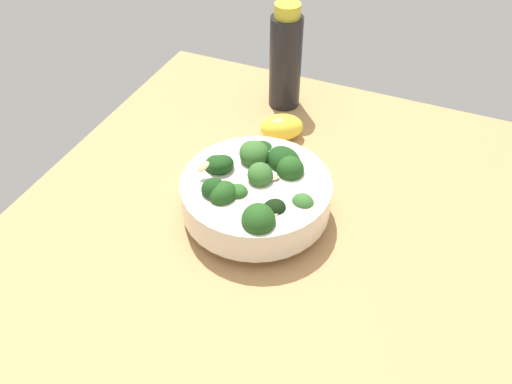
{
  "coord_description": "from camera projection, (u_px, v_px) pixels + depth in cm",
  "views": [
    {
      "loc": [
        16.46,
        -48.17,
        51.22
      ],
      "look_at": [
        -3.87,
        -0.6,
        4.0
      ],
      "focal_mm": 38.31,
      "sensor_mm": 36.0,
      "label": 1
    }
  ],
  "objects": [
    {
      "name": "lemon_wedge",
      "position": [
        282.0,
        127.0,
        0.84
      ],
      "size": [
        8.03,
        7.27,
        3.98
      ],
      "primitive_type": "ellipsoid",
      "rotation": [
        0.0,
        0.0,
        0.52
      ],
      "color": "yellow",
      "rests_on": "ground_plane"
    },
    {
      "name": "bottle_tall",
      "position": [
        286.0,
        59.0,
        0.87
      ],
      "size": [
        5.15,
        5.15,
        17.4
      ],
      "color": "black",
      "rests_on": "ground_plane"
    },
    {
      "name": "ground_plane",
      "position": [
        284.0,
        232.0,
        0.74
      ],
      "size": [
        70.38,
        70.38,
        4.8
      ],
      "primitive_type": "cube",
      "color": "tan"
    },
    {
      "name": "bowl_of_broccoli",
      "position": [
        256.0,
        191.0,
        0.7
      ],
      "size": [
        19.33,
        19.33,
        8.78
      ],
      "color": "silver",
      "rests_on": "ground_plane"
    }
  ]
}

